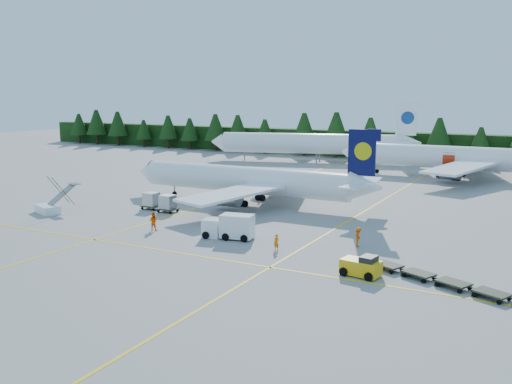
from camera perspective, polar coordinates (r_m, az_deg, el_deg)
The scene contains 16 objects.
ground at distance 56.92m, azimuth -1.30°, elevation -5.12°, with size 320.00×320.00×0.00m, color gray.
taxi_stripe_a at distance 80.67m, azimuth -3.04°, elevation -0.67°, with size 0.25×120.00×0.01m, color yellow.
taxi_stripe_b at distance 72.60m, azimuth 10.64°, elevation -2.00°, with size 0.25×120.00×0.01m, color yellow.
taxi_stripe_cross at distance 51.96m, azimuth -4.55°, elevation -6.60°, with size 80.00×0.25×0.01m, color yellow.
treeline_hedge at distance 133.23m, azimuth 16.24°, elevation 4.40°, with size 220.00×4.00×6.00m, color black.
airliner_navy at distance 77.30m, azimuth -1.68°, elevation 1.24°, with size 35.93×29.57×10.45m.
airliner_red at distance 105.82m, azimuth 18.53°, elevation 3.28°, with size 40.65×33.49×11.83m.
airliner_far_left at distance 124.76m, azimuth 4.66°, elevation 4.90°, with size 43.57×14.69×12.93m.
airstairs at distance 75.47m, azimuth -19.93°, elevation -1.40°, with size 4.47×5.84×3.45m.
service_truck at distance 58.47m, azimuth -2.79°, elevation -3.45°, with size 5.50×2.79×2.53m.
baggage_tug at distance 47.44m, azimuth 10.53°, elevation -7.32°, with size 3.32×2.10×1.67m.
dolly_train at distance 46.48m, azimuth 19.14°, elevation -8.54°, with size 14.20×6.78×0.14m.
uld_pair at distance 73.16m, azimuth -9.64°, elevation -0.91°, with size 5.36×2.37×1.82m.
crew_a at distance 54.03m, azimuth 2.05°, elevation -5.07°, with size 0.58×0.38×1.59m, color orange.
crew_b at distance 62.86m, azimuth -10.23°, elevation -2.90°, with size 0.97×0.75×1.99m, color #FF5E05.
crew_c at distance 56.14m, azimuth 10.19°, elevation -4.47°, with size 0.79×0.54×1.91m, color #EB5304.
Camera 1 is at (26.91, -47.97, 14.65)m, focal length 40.00 mm.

